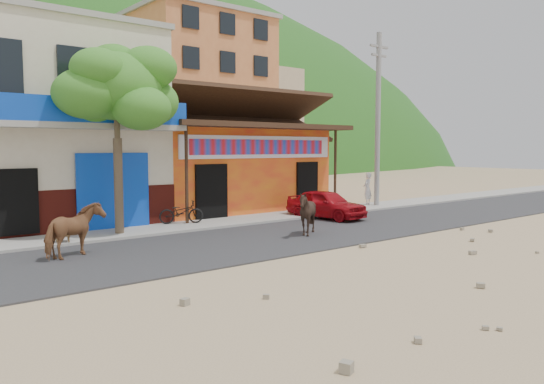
{
  "coord_description": "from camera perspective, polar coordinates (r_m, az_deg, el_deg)",
  "views": [
    {
      "loc": [
        -11.38,
        -10.15,
        2.82
      ],
      "look_at": [
        -0.64,
        3.0,
        1.4
      ],
      "focal_mm": 35.0,
      "sensor_mm": 36.0,
      "label": 1
    }
  ],
  "objects": [
    {
      "name": "tree",
      "position": [
        17.33,
        -16.3,
        5.58
      ],
      "size": [
        3.0,
        3.0,
        6.0
      ],
      "primitive_type": null,
      "color": "#2D721E",
      "rests_on": "sidewalk"
    },
    {
      "name": "pedestrian",
      "position": [
        25.56,
        10.23,
        0.36
      ],
      "size": [
        0.65,
        0.53,
        1.53
      ],
      "primitive_type": "imported",
      "rotation": [
        0.0,
        0.0,
        3.48
      ],
      "color": "silver",
      "rests_on": "sidewalk"
    },
    {
      "name": "apartment_front",
      "position": [
        39.9,
        -8.51,
        9.3
      ],
      "size": [
        9.0,
        9.0,
        12.0
      ],
      "primitive_type": "cube",
      "color": "#CC723F",
      "rests_on": "ground"
    },
    {
      "name": "cow_tan",
      "position": [
        14.38,
        -20.5,
        -3.91
      ],
      "size": [
        1.77,
        1.39,
        1.36
      ],
      "primitive_type": "imported",
      "rotation": [
        0.0,
        0.0,
        2.04
      ],
      "color": "#8E5D39",
      "rests_on": "road"
    },
    {
      "name": "utility_pole",
      "position": [
        25.42,
        11.32,
        7.62
      ],
      "size": [
        0.24,
        0.24,
        8.0
      ],
      "primitive_type": "cylinder",
      "color": "gray",
      "rests_on": "sidewalk"
    },
    {
      "name": "sidewalk",
      "position": [
        19.95,
        -4.05,
        -3.19
      ],
      "size": [
        60.0,
        2.0,
        0.12
      ],
      "primitive_type": "cube",
      "color": "gray",
      "rests_on": "ground"
    },
    {
      "name": "cafe_building",
      "position": [
        21.0,
        -23.12,
        6.25
      ],
      "size": [
        7.0,
        6.0,
        7.0
      ],
      "primitive_type": "cube",
      "color": "beige",
      "rests_on": "ground"
    },
    {
      "name": "apartment_rear",
      "position": [
        49.8,
        -3.08,
        7.28
      ],
      "size": [
        8.0,
        8.0,
        10.0
      ],
      "primitive_type": "cube",
      "color": "tan",
      "rests_on": "ground"
    },
    {
      "name": "ground",
      "position": [
        15.51,
        8.92,
        -5.75
      ],
      "size": [
        120.0,
        120.0,
        0.0
      ],
      "primitive_type": "plane",
      "color": "#9E825B",
      "rests_on": "ground"
    },
    {
      "name": "cow_dark",
      "position": [
        16.85,
        3.79,
        -2.32
      ],
      "size": [
        1.39,
        1.26,
        1.4
      ],
      "primitive_type": "imported",
      "rotation": [
        0.0,
        0.0,
        -1.68
      ],
      "color": "black",
      "rests_on": "road"
    },
    {
      "name": "road",
      "position": [
        17.24,
        2.7,
        -4.57
      ],
      "size": [
        60.0,
        5.0,
        0.04
      ],
      "primitive_type": "cube",
      "color": "#28282B",
      "rests_on": "ground"
    },
    {
      "name": "dance_club",
      "position": [
        24.21,
        -5.67,
        2.34
      ],
      "size": [
        8.0,
        6.0,
        3.6
      ],
      "primitive_type": "cube",
      "color": "orange",
      "rests_on": "ground"
    },
    {
      "name": "red_car",
      "position": [
        20.99,
        5.84,
        -1.29
      ],
      "size": [
        1.74,
        3.49,
        1.14
      ],
      "primitive_type": "imported",
      "rotation": [
        0.0,
        0.0,
        0.12
      ],
      "color": "#A80C14",
      "rests_on": "road"
    },
    {
      "name": "scooter",
      "position": [
        19.18,
        -9.74,
        -2.15
      ],
      "size": [
        1.65,
        1.12,
        0.82
      ],
      "primitive_type": "imported",
      "rotation": [
        0.0,
        0.0,
        1.17
      ],
      "color": "black",
      "rests_on": "sidewalk"
    },
    {
      "name": "cafe_chair_left",
      "position": [
        16.36,
        -21.61,
        -3.61
      ],
      "size": [
        0.46,
        0.46,
        0.82
      ],
      "primitive_type": null,
      "rotation": [
        0.0,
        0.0,
        -0.24
      ],
      "color": "#4B3519",
      "rests_on": "sidewalk"
    }
  ]
}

